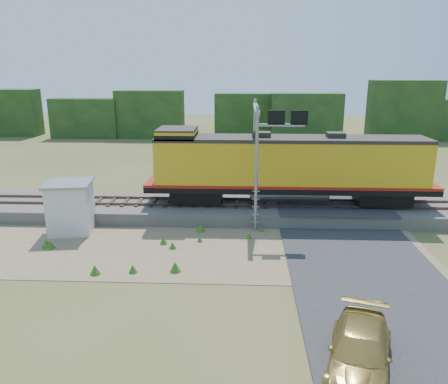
{
  "coord_description": "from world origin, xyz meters",
  "views": [
    {
      "loc": [
        1.3,
        -20.82,
        9.19
      ],
      "look_at": [
        0.23,
        3.0,
        2.4
      ],
      "focal_mm": 35.0,
      "sensor_mm": 36.0,
      "label": 1
    }
  ],
  "objects_px": {
    "locomotive": "(286,166)",
    "shed": "(71,207)",
    "signal_gantry": "(262,134)",
    "car": "(360,352)"
  },
  "relations": [
    {
      "from": "locomotive",
      "to": "car",
      "type": "xyz_separation_m",
      "value": [
        1.04,
        -14.94,
        -2.59
      ]
    },
    {
      "from": "locomotive",
      "to": "shed",
      "type": "bearing_deg",
      "value": -165.05
    },
    {
      "from": "signal_gantry",
      "to": "car",
      "type": "relative_size",
      "value": 1.56
    },
    {
      "from": "signal_gantry",
      "to": "car",
      "type": "height_order",
      "value": "signal_gantry"
    },
    {
      "from": "locomotive",
      "to": "shed",
      "type": "distance_m",
      "value": 13.1
    },
    {
      "from": "car",
      "to": "shed",
      "type": "bearing_deg",
      "value": 157.12
    },
    {
      "from": "locomotive",
      "to": "signal_gantry",
      "type": "distance_m",
      "value": 2.73
    },
    {
      "from": "shed",
      "to": "car",
      "type": "xyz_separation_m",
      "value": [
        13.59,
        -11.59,
        -0.83
      ]
    },
    {
      "from": "shed",
      "to": "car",
      "type": "relative_size",
      "value": 0.64
    },
    {
      "from": "locomotive",
      "to": "shed",
      "type": "xyz_separation_m",
      "value": [
        -12.55,
        -3.35,
        -1.75
      ]
    }
  ]
}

